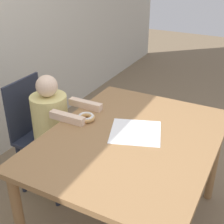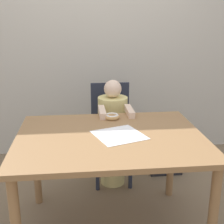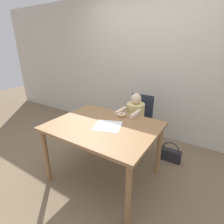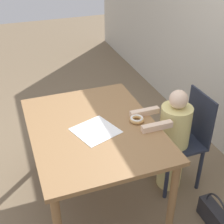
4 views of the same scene
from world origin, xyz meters
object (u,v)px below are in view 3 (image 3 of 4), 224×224
Objects in this scene: child_figure at (135,125)px; handbag at (170,154)px; donut at (122,115)px; chair at (138,123)px.

child_figure reaches higher than handbag.
handbag is (0.55, 0.12, -0.39)m from child_figure.
donut reaches higher than handbag.
child_figure is at bearing -90.00° from chair.
chair is 7.64× the size of donut.
child_figure is 0.44m from donut.
chair is at bearing 84.55° from donut.
child_figure is at bearing 82.64° from donut.
chair is at bearing 179.84° from handbag.
donut is 1.01m from handbag.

